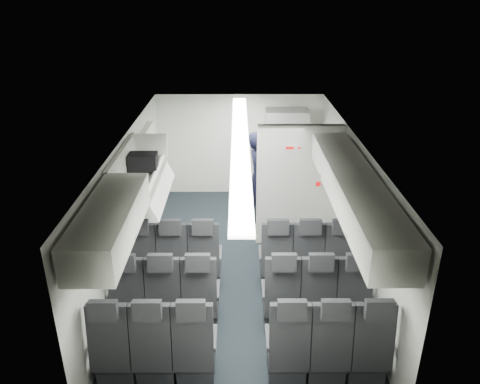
{
  "coord_description": "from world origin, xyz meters",
  "views": [
    {
      "loc": [
        -0.03,
        -6.4,
        4.18
      ],
      "look_at": [
        0.0,
        0.4,
        1.15
      ],
      "focal_mm": 35.0,
      "sensor_mm": 36.0,
      "label": 1
    }
  ],
  "objects_px": {
    "seat_row_mid": "(241,302)",
    "carry_on_bag": "(143,162)",
    "seat_row_front": "(240,264)",
    "flight_attendant": "(259,177)",
    "seat_row_rear": "(241,351)",
    "galley_unit": "(285,155)",
    "boarding_door": "(150,176)"
  },
  "relations": [
    {
      "from": "flight_attendant",
      "to": "carry_on_bag",
      "type": "height_order",
      "value": "carry_on_bag"
    },
    {
      "from": "seat_row_front",
      "to": "flight_attendant",
      "type": "xyz_separation_m",
      "value": [
        0.35,
        2.22,
        0.48
      ]
    },
    {
      "from": "boarding_door",
      "to": "flight_attendant",
      "type": "height_order",
      "value": "boarding_door"
    },
    {
      "from": "seat_row_rear",
      "to": "flight_attendant",
      "type": "height_order",
      "value": "flight_attendant"
    },
    {
      "from": "seat_row_front",
      "to": "seat_row_rear",
      "type": "height_order",
      "value": "same"
    },
    {
      "from": "seat_row_front",
      "to": "seat_row_mid",
      "type": "height_order",
      "value": "same"
    },
    {
      "from": "seat_row_front",
      "to": "flight_attendant",
      "type": "bearing_deg",
      "value": 80.96
    },
    {
      "from": "galley_unit",
      "to": "carry_on_bag",
      "type": "height_order",
      "value": "carry_on_bag"
    },
    {
      "from": "seat_row_mid",
      "to": "seat_row_rear",
      "type": "xyz_separation_m",
      "value": [
        0.0,
        -0.9,
        0.0
      ]
    },
    {
      "from": "seat_row_rear",
      "to": "galley_unit",
      "type": "height_order",
      "value": "galley_unit"
    },
    {
      "from": "seat_row_mid",
      "to": "seat_row_rear",
      "type": "distance_m",
      "value": 0.9
    },
    {
      "from": "seat_row_mid",
      "to": "carry_on_bag",
      "type": "bearing_deg",
      "value": 134.89
    },
    {
      "from": "seat_row_front",
      "to": "boarding_door",
      "type": "height_order",
      "value": "boarding_door"
    },
    {
      "from": "seat_row_front",
      "to": "flight_attendant",
      "type": "relative_size",
      "value": 1.89
    },
    {
      "from": "seat_row_mid",
      "to": "galley_unit",
      "type": "xyz_separation_m",
      "value": [
        0.95,
        4.15,
        0.55
      ]
    },
    {
      "from": "boarding_door",
      "to": "carry_on_bag",
      "type": "bearing_deg",
      "value": -81.78
    },
    {
      "from": "seat_row_mid",
      "to": "carry_on_bag",
      "type": "height_order",
      "value": "carry_on_bag"
    },
    {
      "from": "galley_unit",
      "to": "flight_attendant",
      "type": "relative_size",
      "value": 1.08
    },
    {
      "from": "galley_unit",
      "to": "flight_attendant",
      "type": "distance_m",
      "value": 1.2
    },
    {
      "from": "seat_row_front",
      "to": "carry_on_bag",
      "type": "distance_m",
      "value": 2.07
    },
    {
      "from": "seat_row_rear",
      "to": "flight_attendant",
      "type": "bearing_deg",
      "value": 84.98
    },
    {
      "from": "seat_row_front",
      "to": "boarding_door",
      "type": "relative_size",
      "value": 1.79
    },
    {
      "from": "seat_row_front",
      "to": "boarding_door",
      "type": "distance_m",
      "value": 2.71
    },
    {
      "from": "galley_unit",
      "to": "carry_on_bag",
      "type": "distance_m",
      "value": 3.72
    },
    {
      "from": "galley_unit",
      "to": "seat_row_rear",
      "type": "bearing_deg",
      "value": -100.65
    },
    {
      "from": "seat_row_rear",
      "to": "carry_on_bag",
      "type": "distance_m",
      "value": 3.06
    },
    {
      "from": "seat_row_mid",
      "to": "boarding_door",
      "type": "distance_m",
      "value": 3.45
    },
    {
      "from": "seat_row_front",
      "to": "seat_row_mid",
      "type": "xyz_separation_m",
      "value": [
        0.0,
        -0.9,
        0.0
      ]
    },
    {
      "from": "seat_row_mid",
      "to": "carry_on_bag",
      "type": "relative_size",
      "value": 8.17
    },
    {
      "from": "seat_row_front",
      "to": "seat_row_mid",
      "type": "distance_m",
      "value": 0.9
    },
    {
      "from": "flight_attendant",
      "to": "carry_on_bag",
      "type": "xyz_separation_m",
      "value": [
        -1.77,
        -1.7,
        0.94
      ]
    },
    {
      "from": "galley_unit",
      "to": "boarding_door",
      "type": "relative_size",
      "value": 1.02
    }
  ]
}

